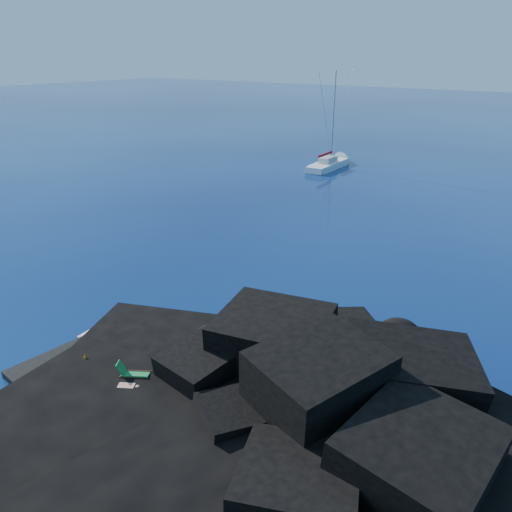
% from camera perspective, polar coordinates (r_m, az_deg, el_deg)
% --- Properties ---
extents(ground, '(400.00, 400.00, 0.00)m').
position_cam_1_polar(ground, '(27.82, -23.28, -10.66)').
color(ground, '#030935').
rests_on(ground, ground).
extents(headland, '(24.00, 24.00, 3.60)m').
position_cam_1_polar(headland, '(21.65, 4.26, -19.14)').
color(headland, black).
rests_on(headland, ground).
extents(beach, '(9.08, 6.86, 0.70)m').
position_cam_1_polar(beach, '(24.80, -16.54, -13.97)').
color(beach, black).
rests_on(beach, ground).
extents(surf_foam, '(10.00, 8.00, 0.06)m').
position_cam_1_polar(surf_foam, '(26.88, -8.33, -10.07)').
color(surf_foam, white).
rests_on(surf_foam, ground).
extents(sailboat, '(2.84, 11.68, 12.16)m').
position_cam_1_polar(sailboat, '(67.43, 8.35, 9.93)').
color(sailboat, white).
rests_on(sailboat, ground).
extents(deck_chair, '(1.55, 1.29, 0.98)m').
position_cam_1_polar(deck_chair, '(23.94, -13.64, -12.62)').
color(deck_chair, '#1B7939').
rests_on(deck_chair, beach).
extents(towel, '(2.40, 1.99, 0.06)m').
position_cam_1_polar(towel, '(23.64, -14.55, -14.62)').
color(towel, silver).
rests_on(towel, beach).
extents(sunbather, '(2.00, 1.46, 0.27)m').
position_cam_1_polar(sunbather, '(23.54, -14.59, -14.30)').
color(sunbather, '#E29577').
rests_on(sunbather, towel).
extents(marker_cone, '(0.38, 0.38, 0.51)m').
position_cam_1_polar(marker_cone, '(25.89, -18.93, -10.99)').
color(marker_cone, orange).
rests_on(marker_cone, beach).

